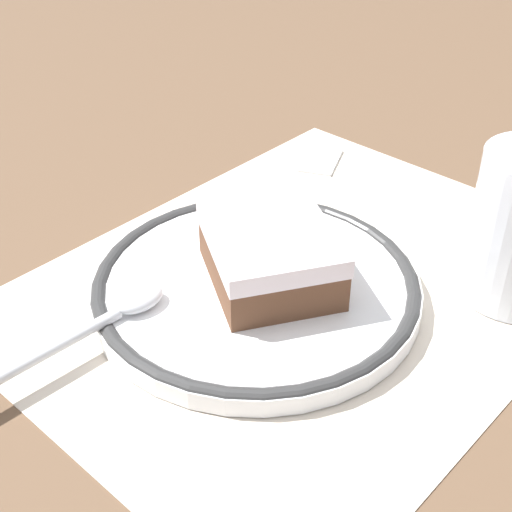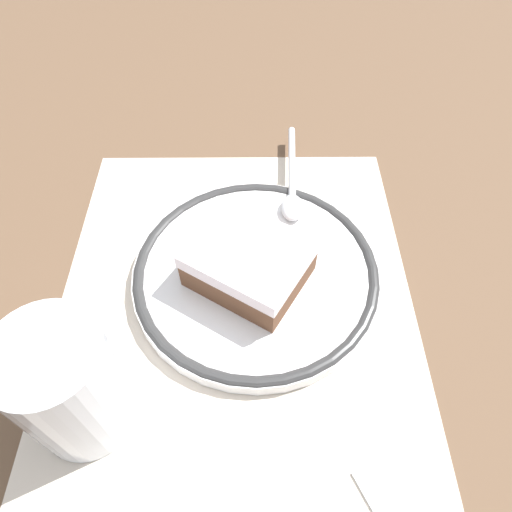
{
  "view_description": "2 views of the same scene",
  "coord_description": "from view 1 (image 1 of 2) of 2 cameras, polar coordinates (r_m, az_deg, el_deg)",
  "views": [
    {
      "loc": [
        -0.32,
        -0.25,
        0.31
      ],
      "look_at": [
        -0.03,
        0.02,
        0.03
      ],
      "focal_mm": 51.59,
      "sensor_mm": 36.0,
      "label": 1
    },
    {
      "loc": [
        0.21,
        0.02,
        0.35
      ],
      "look_at": [
        -0.03,
        0.02,
        0.03
      ],
      "focal_mm": 32.4,
      "sensor_mm": 36.0,
      "label": 2
    }
  ],
  "objects": [
    {
      "name": "sugar_packet",
      "position": [
        0.67,
        5.04,
        7.58
      ],
      "size": [
        0.06,
        0.05,
        0.01
      ],
      "primitive_type": "cube",
      "rotation": [
        0.0,
        0.0,
        0.44
      ],
      "color": "white",
      "rests_on": "placemat"
    },
    {
      "name": "plate",
      "position": [
        0.49,
        -0.0,
        -2.35
      ],
      "size": [
        0.22,
        0.22,
        0.02
      ],
      "color": "white",
      "rests_on": "placemat"
    },
    {
      "name": "cake_slice",
      "position": [
        0.48,
        1.12,
        0.09
      ],
      "size": [
        0.12,
        0.12,
        0.04
      ],
      "color": "brown",
      "rests_on": "plate"
    },
    {
      "name": "ground_plane",
      "position": [
        0.51,
        3.99,
        -2.32
      ],
      "size": [
        2.4,
        2.4,
        0.0
      ],
      "primitive_type": "plane",
      "color": "brown"
    },
    {
      "name": "placemat",
      "position": [
        0.51,
        3.99,
        -2.25
      ],
      "size": [
        0.4,
        0.31,
        0.0
      ],
      "primitive_type": "cube",
      "color": "beige",
      "rests_on": "ground_plane"
    },
    {
      "name": "spoon",
      "position": [
        0.46,
        -11.86,
        -4.9
      ],
      "size": [
        0.14,
        0.02,
        0.01
      ],
      "color": "silver",
      "rests_on": "plate"
    }
  ]
}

